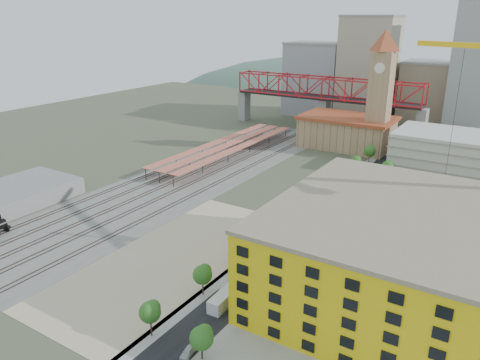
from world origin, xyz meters
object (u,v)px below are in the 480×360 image
Objects in this scene: clock_tower at (381,81)px; site_trailer_d at (293,239)px; construction_building at (394,253)px; site_trailer_b at (248,279)px; car_0 at (226,285)px; site_trailer_c at (288,245)px; site_trailer_a at (226,297)px.

clock_tower is 5.33× the size of site_trailer_d.
site_trailer_b is at bearing -155.90° from construction_building.
car_0 is (-3.00, -24.92, -0.67)m from site_trailer_d.
site_trailer_c is (-26.00, 6.46, -8.23)m from construction_building.
car_0 is (-3.00, -3.84, -0.57)m from site_trailer_b.
car_0 is at bearing -80.21° from site_trailer_c.
site_trailer_a is 1.15× the size of site_trailer_c.
site_trailer_b is at bearing 87.73° from site_trailer_a.
site_trailer_c is (0.00, 26.26, -0.18)m from site_trailer_a.
site_trailer_d reaches higher than site_trailer_c.
site_trailer_a is 8.17m from site_trailer_b.
clock_tower is 107.36m from construction_building.
construction_building is at bearing 25.67° from car_0.
site_trailer_c is at bearing 166.05° from construction_building.
car_0 is (-29.00, -15.47, -8.75)m from construction_building.
site_trailer_b is (0.00, 8.17, -0.13)m from site_trailer_a.
site_trailer_c is at bearing 79.80° from car_0.
site_trailer_a reaches higher than car_0.
site_trailer_a is at bearing -86.18° from clock_tower.
construction_building is 5.18× the size of site_trailer_d.
site_trailer_a reaches higher than site_trailer_c.
clock_tower is 6.01× the size of site_trailer_c.
clock_tower is 13.40× the size of car_0.
clock_tower reaches higher than site_trailer_c.
site_trailer_b is at bearing 49.59° from car_0.
site_trailer_b reaches higher than site_trailer_c.
site_trailer_c reaches higher than car_0.
construction_building reaches higher than site_trailer_b.
car_0 is at bearing -123.00° from site_trailer_b.
clock_tower is at bearing 108.78° from construction_building.
site_trailer_a is (8.00, -119.80, -27.34)m from clock_tower.
site_trailer_a is at bearing -57.70° from car_0.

